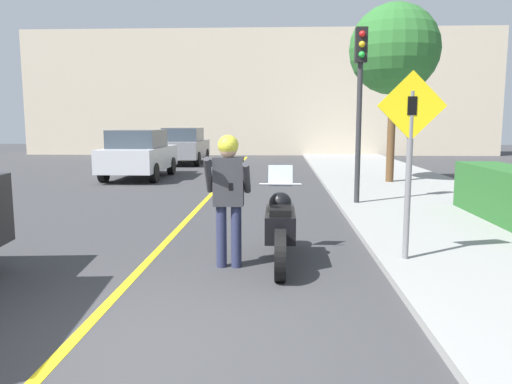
% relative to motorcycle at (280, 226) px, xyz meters
% --- Properties ---
extents(ground_plane, '(80.00, 80.00, 0.00)m').
position_rel_motorcycle_xyz_m(ground_plane, '(-1.26, -2.76, -0.51)').
color(ground_plane, '#38383A').
extents(sidewalk_curb, '(4.40, 44.00, 0.10)m').
position_rel_motorcycle_xyz_m(sidewalk_curb, '(3.54, 1.24, -0.46)').
color(sidewalk_curb, gray).
rests_on(sidewalk_curb, ground).
extents(road_center_line, '(0.12, 36.00, 0.01)m').
position_rel_motorcycle_xyz_m(road_center_line, '(-1.86, 3.24, -0.51)').
color(road_center_line, yellow).
rests_on(road_center_line, ground).
extents(building_backdrop, '(28.00, 1.20, 7.30)m').
position_rel_motorcycle_xyz_m(building_backdrop, '(-1.26, 23.24, 3.14)').
color(building_backdrop, beige).
rests_on(building_backdrop, ground).
extents(motorcycle, '(0.62, 2.25, 1.31)m').
position_rel_motorcycle_xyz_m(motorcycle, '(0.00, 0.00, 0.00)').
color(motorcycle, black).
rests_on(motorcycle, ground).
extents(person_biker, '(0.59, 0.48, 1.78)m').
position_rel_motorcycle_xyz_m(person_biker, '(-0.69, -0.26, 0.59)').
color(person_biker, '#282D4C').
rests_on(person_biker, ground).
extents(crossing_sign, '(0.91, 0.08, 2.51)m').
position_rel_motorcycle_xyz_m(crossing_sign, '(1.71, -0.09, 1.10)').
color(crossing_sign, slate).
rests_on(crossing_sign, sidewalk_curb).
extents(traffic_light, '(0.26, 0.30, 3.91)m').
position_rel_motorcycle_xyz_m(traffic_light, '(1.78, 4.70, 2.30)').
color(traffic_light, '#2D2D30').
rests_on(traffic_light, sidewalk_curb).
extents(street_tree, '(2.72, 2.72, 5.39)m').
position_rel_motorcycle_xyz_m(street_tree, '(3.43, 8.91, 3.59)').
color(street_tree, brown).
rests_on(street_tree, sidewalk_curb).
extents(parked_car_silver, '(1.88, 4.20, 1.68)m').
position_rel_motorcycle_xyz_m(parked_car_silver, '(-4.89, 10.33, 0.34)').
color(parked_car_silver, black).
rests_on(parked_car_silver, ground).
extents(parked_car_grey, '(1.88, 4.20, 1.68)m').
position_rel_motorcycle_xyz_m(parked_car_grey, '(-4.48, 16.42, 0.34)').
color(parked_car_grey, black).
rests_on(parked_car_grey, ground).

